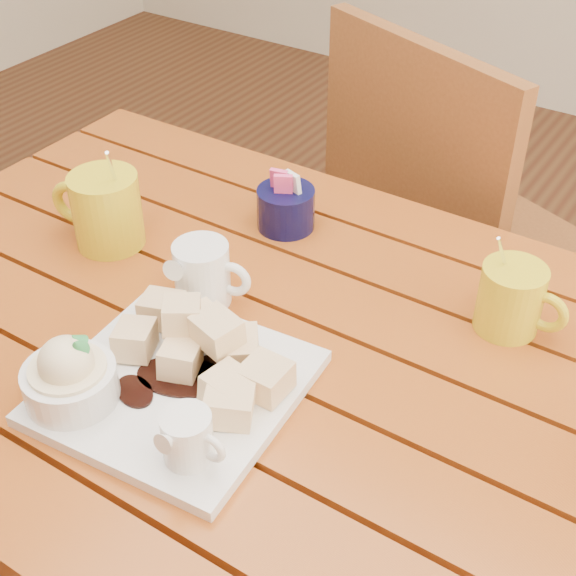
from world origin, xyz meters
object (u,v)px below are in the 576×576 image
Objects in this scene: table at (262,397)px; chair_far at (445,235)px; coffee_mug_right at (512,298)px; coffee_mug_left at (105,209)px; dessert_plate at (155,376)px.

chair_far reaches higher than table.
coffee_mug_right is 0.61m from chair_far.
coffee_mug_right is at bearing 36.39° from table.
chair_far is at bearing 91.45° from table.
coffee_mug_right is at bearing 2.40° from coffee_mug_left.
table is at bearing -20.87° from coffee_mug_left.
table is at bearing 75.18° from dessert_plate.
chair_far is at bearing 53.55° from coffee_mug_left.
coffee_mug_left is at bearing 86.24° from chair_far.
chair_far is at bearing 88.36° from dessert_plate.
table is 0.21m from dessert_plate.
coffee_mug_right reaches higher than dessert_plate.
coffee_mug_left reaches higher than table.
coffee_mug_left is 0.17× the size of chair_far.
table is 7.32× the size of coffee_mug_left.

